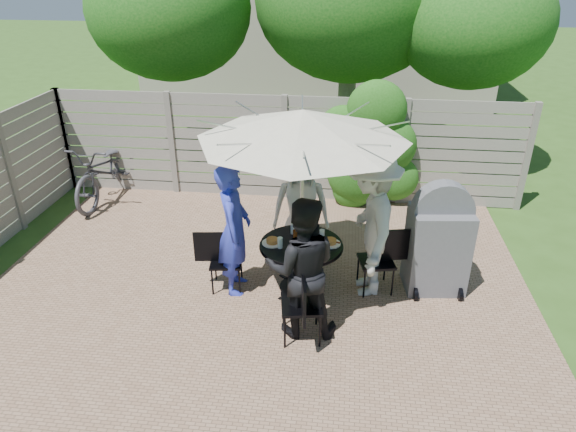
# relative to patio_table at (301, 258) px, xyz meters

# --- Properties ---
(backyard_envelope) EXTENTS (60.00, 60.00, 5.00)m
(backyard_envelope) POSITION_rel_patio_table_xyz_m (-0.47, 10.10, 2.14)
(backyard_envelope) COLOR #2B4B17
(backyard_envelope) RESTS_ON ground
(patio_table) EXTENTS (1.13, 1.13, 0.68)m
(patio_table) POSITION_rel_patio_table_xyz_m (0.00, 0.00, 0.00)
(patio_table) COLOR black
(patio_table) RESTS_ON ground
(umbrella) EXTENTS (2.68, 2.68, 2.37)m
(umbrella) POSITION_rel_patio_table_xyz_m (0.00, 0.00, 1.73)
(umbrella) COLOR silver
(umbrella) RESTS_ON ground
(chair_back) EXTENTS (0.44, 0.63, 0.85)m
(chair_back) POSITION_rel_patio_table_xyz_m (-0.10, 0.96, -0.21)
(chair_back) COLOR black
(chair_back) RESTS_ON ground
(person_back) EXTENTS (0.83, 0.58, 1.60)m
(person_back) POSITION_rel_patio_table_xyz_m (-0.08, 0.83, 0.33)
(person_back) COLOR silver
(person_back) RESTS_ON ground
(chair_left) EXTENTS (0.62, 0.44, 0.82)m
(chair_left) POSITION_rel_patio_table_xyz_m (-0.96, -0.10, -0.22)
(chair_left) COLOR black
(chair_left) RESTS_ON ground
(person_left) EXTENTS (0.47, 0.66, 1.72)m
(person_left) POSITION_rel_patio_table_xyz_m (-0.83, -0.08, 0.39)
(person_left) COLOR #2A36B9
(person_left) RESTS_ON ground
(chair_front) EXTENTS (0.51, 0.69, 0.92)m
(chair_front) POSITION_rel_patio_table_xyz_m (0.10, -0.96, -0.19)
(chair_front) COLOR black
(chair_front) RESTS_ON ground
(person_front) EXTENTS (0.87, 0.71, 1.68)m
(person_front) POSITION_rel_patio_table_xyz_m (0.08, -0.83, 0.37)
(person_front) COLOR black
(person_front) RESTS_ON ground
(chair_right) EXTENTS (0.66, 0.50, 0.87)m
(chair_right) POSITION_rel_patio_table_xyz_m (0.96, 0.10, -0.21)
(chair_right) COLOR black
(chair_right) RESTS_ON ground
(person_right) EXTENTS (0.83, 1.30, 1.92)m
(person_right) POSITION_rel_patio_table_xyz_m (0.83, 0.08, 0.49)
(person_right) COLOR beige
(person_right) RESTS_ON ground
(plate_back) EXTENTS (0.26, 0.26, 0.06)m
(plate_back) POSITION_rel_patio_table_xyz_m (-0.04, 0.36, 0.23)
(plate_back) COLOR white
(plate_back) RESTS_ON patio_table
(plate_left) EXTENTS (0.26, 0.26, 0.06)m
(plate_left) POSITION_rel_patio_table_xyz_m (-0.36, -0.04, 0.23)
(plate_left) COLOR white
(plate_left) RESTS_ON patio_table
(plate_front) EXTENTS (0.26, 0.26, 0.06)m
(plate_front) POSITION_rel_patio_table_xyz_m (0.04, -0.36, 0.23)
(plate_front) COLOR white
(plate_front) RESTS_ON patio_table
(plate_right) EXTENTS (0.26, 0.26, 0.06)m
(plate_right) POSITION_rel_patio_table_xyz_m (0.36, 0.04, 0.23)
(plate_right) COLOR white
(plate_right) RESTS_ON patio_table
(plate_extra) EXTENTS (0.24, 0.24, 0.06)m
(plate_extra) POSITION_rel_patio_table_xyz_m (0.21, -0.28, 0.23)
(plate_extra) COLOR white
(plate_extra) RESTS_ON patio_table
(glass_back) EXTENTS (0.07, 0.07, 0.14)m
(glass_back) POSITION_rel_patio_table_xyz_m (-0.13, 0.25, 0.27)
(glass_back) COLOR silver
(glass_back) RESTS_ON patio_table
(glass_left) EXTENTS (0.07, 0.07, 0.14)m
(glass_left) POSITION_rel_patio_table_xyz_m (-0.25, -0.13, 0.27)
(glass_left) COLOR silver
(glass_left) RESTS_ON patio_table
(glass_front) EXTENTS (0.07, 0.07, 0.14)m
(glass_front) POSITION_rel_patio_table_xyz_m (0.13, -0.25, 0.27)
(glass_front) COLOR silver
(glass_front) RESTS_ON patio_table
(glass_right) EXTENTS (0.07, 0.07, 0.14)m
(glass_right) POSITION_rel_patio_table_xyz_m (0.25, 0.13, 0.27)
(glass_right) COLOR silver
(glass_right) RESTS_ON patio_table
(syrup_jug) EXTENTS (0.09, 0.09, 0.16)m
(syrup_jug) POSITION_rel_patio_table_xyz_m (-0.06, 0.04, 0.28)
(syrup_jug) COLOR #59280C
(syrup_jug) RESTS_ON patio_table
(coffee_cup) EXTENTS (0.08, 0.08, 0.12)m
(coffee_cup) POSITION_rel_patio_table_xyz_m (0.08, 0.23, 0.26)
(coffee_cup) COLOR #C6B293
(coffee_cup) RESTS_ON patio_table
(bicycle) EXTENTS (0.82, 2.08, 1.07)m
(bicycle) POSITION_rel_patio_table_xyz_m (-3.66, 2.41, 0.07)
(bicycle) COLOR #333338
(bicycle) RESTS_ON ground
(bbq_grill) EXTENTS (0.78, 0.64, 1.49)m
(bbq_grill) POSITION_rel_patio_table_xyz_m (1.69, 0.24, 0.21)
(bbq_grill) COLOR #57575C
(bbq_grill) RESTS_ON ground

